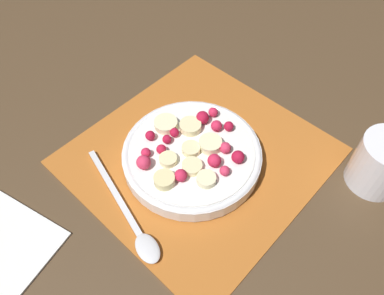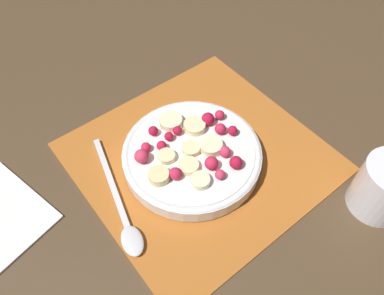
{
  "view_description": "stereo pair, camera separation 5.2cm",
  "coord_description": "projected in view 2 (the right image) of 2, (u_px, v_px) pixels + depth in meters",
  "views": [
    {
      "loc": [
        0.27,
        0.24,
        0.49
      ],
      "look_at": [
        0.02,
        0.0,
        0.04
      ],
      "focal_mm": 35.0,
      "sensor_mm": 36.0,
      "label": 1
    },
    {
      "loc": [
        0.23,
        0.27,
        0.49
      ],
      "look_at": [
        0.02,
        0.0,
        0.04
      ],
      "focal_mm": 35.0,
      "sensor_mm": 36.0,
      "label": 2
    }
  ],
  "objects": [
    {
      "name": "placemat",
      "position": [
        200.0,
        156.0,
        0.61
      ],
      "size": [
        0.37,
        0.35,
        0.01
      ],
      "color": "#B26023",
      "rests_on": "ground_plane"
    },
    {
      "name": "ground_plane",
      "position": [
        200.0,
        157.0,
        0.61
      ],
      "size": [
        3.0,
        3.0,
        0.0
      ],
      "primitive_type": "plane",
      "color": "#4C3823"
    },
    {
      "name": "spoon",
      "position": [
        124.0,
        218.0,
        0.53
      ],
      "size": [
        0.07,
        0.21,
        0.01
      ],
      "rotation": [
        0.0,
        0.0,
        7.6
      ],
      "color": "silver",
      "rests_on": "placemat"
    },
    {
      "name": "fruit_bowl",
      "position": [
        192.0,
        154.0,
        0.58
      ],
      "size": [
        0.22,
        0.22,
        0.05
      ],
      "color": "white",
      "rests_on": "placemat"
    }
  ]
}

